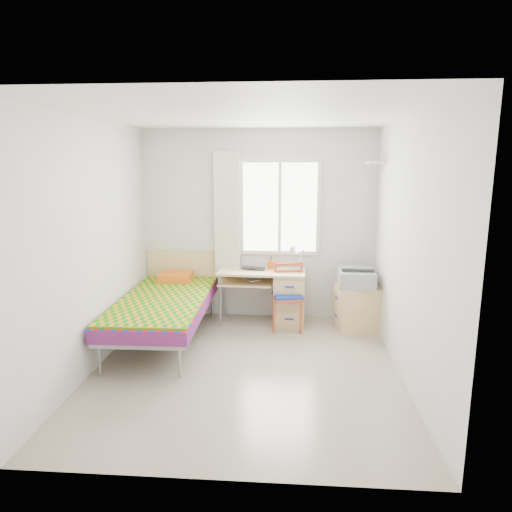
{
  "coord_description": "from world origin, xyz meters",
  "views": [
    {
      "loc": [
        0.44,
        -4.49,
        2.14
      ],
      "look_at": [
        0.06,
        0.55,
        1.11
      ],
      "focal_mm": 32.0,
      "sensor_mm": 36.0,
      "label": 1
    }
  ],
  "objects": [
    {
      "name": "cabinet",
      "position": [
        1.34,
        1.27,
        0.3
      ],
      "size": [
        0.61,
        0.55,
        0.59
      ],
      "rotation": [
        0.0,
        0.0,
        0.13
      ],
      "color": "tan",
      "rests_on": "floor"
    },
    {
      "name": "pen_cup",
      "position": [
        0.18,
        1.6,
        0.78
      ],
      "size": [
        0.1,
        0.1,
        0.1
      ],
      "primitive_type": "cylinder",
      "rotation": [
        0.0,
        0.0,
        -0.23
      ],
      "color": "orange",
      "rests_on": "desk"
    },
    {
      "name": "book",
      "position": [
        -0.14,
        1.47,
        0.59
      ],
      "size": [
        0.25,
        0.28,
        0.02
      ],
      "primitive_type": "imported",
      "rotation": [
        0.0,
        0.0,
        0.51
      ],
      "color": "gray",
      "rests_on": "desk"
    },
    {
      "name": "bed",
      "position": [
        -1.07,
        0.79,
        0.46
      ],
      "size": [
        1.04,
        2.19,
        0.94
      ],
      "rotation": [
        0.0,
        0.0,
        0.02
      ],
      "color": "gray",
      "rests_on": "floor"
    },
    {
      "name": "curtain",
      "position": [
        -0.42,
        1.68,
        1.45
      ],
      "size": [
        0.35,
        0.05,
        1.7
      ],
      "primitive_type": "cube",
      "color": "beige",
      "rests_on": "wall_back"
    },
    {
      "name": "floating_shelf",
      "position": [
        1.49,
        1.4,
        2.15
      ],
      "size": [
        0.2,
        0.32,
        0.03
      ],
      "primitive_type": "cube",
      "color": "white",
      "rests_on": "wall_right"
    },
    {
      "name": "wall_right",
      "position": [
        1.6,
        0.0,
        1.3
      ],
      "size": [
        0.0,
        3.5,
        3.5
      ],
      "primitive_type": "plane",
      "rotation": [
        1.57,
        0.0,
        -1.57
      ],
      "color": "silver",
      "rests_on": "ground"
    },
    {
      "name": "ceiling",
      "position": [
        0.0,
        0.0,
        2.6
      ],
      "size": [
        3.5,
        3.5,
        0.0
      ],
      "primitive_type": "plane",
      "rotation": [
        3.14,
        0.0,
        0.0
      ],
      "color": "white",
      "rests_on": "wall_back"
    },
    {
      "name": "floor",
      "position": [
        0.0,
        0.0,
        0.0
      ],
      "size": [
        3.5,
        3.5,
        0.0
      ],
      "primitive_type": "plane",
      "color": "#BCAD93",
      "rests_on": "ground"
    },
    {
      "name": "task_lamp",
      "position": [
        0.54,
        1.38,
        0.95
      ],
      "size": [
        0.21,
        0.3,
        0.36
      ],
      "rotation": [
        0.0,
        0.0,
        -0.37
      ],
      "color": "white",
      "rests_on": "desk"
    },
    {
      "name": "laptop",
      "position": [
        -0.06,
        1.47,
        0.74
      ],
      "size": [
        0.38,
        0.29,
        0.03
      ],
      "primitive_type": "imported",
      "rotation": [
        0.0,
        0.0,
        -0.24
      ],
      "color": "black",
      "rests_on": "desk"
    },
    {
      "name": "wall_back",
      "position": [
        0.0,
        1.75,
        1.3
      ],
      "size": [
        3.2,
        0.0,
        3.2
      ],
      "primitive_type": "plane",
      "rotation": [
        1.57,
        0.0,
        0.0
      ],
      "color": "silver",
      "rests_on": "ground"
    },
    {
      "name": "printer",
      "position": [
        1.3,
        1.27,
        0.7
      ],
      "size": [
        0.46,
        0.53,
        0.22
      ],
      "rotation": [
        0.0,
        0.0,
        -0.02
      ],
      "color": "#9C9EA3",
      "rests_on": "cabinet"
    },
    {
      "name": "wall_left",
      "position": [
        -1.6,
        0.0,
        1.3
      ],
      "size": [
        0.0,
        3.5,
        3.5
      ],
      "primitive_type": "plane",
      "rotation": [
        1.57,
        0.0,
        1.57
      ],
      "color": "silver",
      "rests_on": "ground"
    },
    {
      "name": "desk",
      "position": [
        0.38,
        1.46,
        0.4
      ],
      "size": [
        1.18,
        0.58,
        0.73
      ],
      "rotation": [
        0.0,
        0.0,
        -0.04
      ],
      "color": "tan",
      "rests_on": "floor"
    },
    {
      "name": "chair",
      "position": [
        0.43,
        1.28,
        0.49
      ],
      "size": [
        0.45,
        0.45,
        0.88
      ],
      "rotation": [
        0.0,
        0.0,
        0.2
      ],
      "color": "#9F3B1E",
      "rests_on": "floor"
    },
    {
      "name": "window",
      "position": [
        0.3,
        1.73,
        1.55
      ],
      "size": [
        1.1,
        0.04,
        1.3
      ],
      "color": "white",
      "rests_on": "wall_back"
    }
  ]
}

